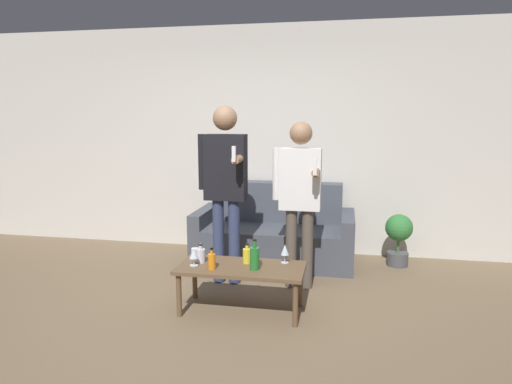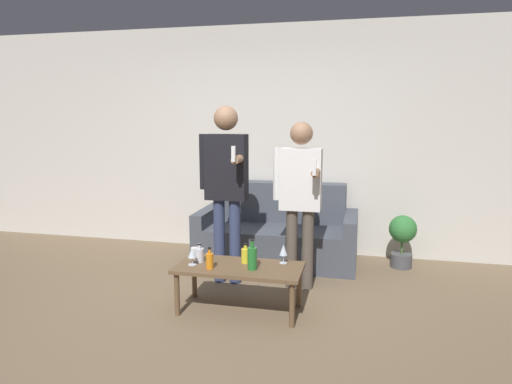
% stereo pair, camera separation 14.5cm
% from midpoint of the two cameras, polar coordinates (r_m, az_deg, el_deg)
% --- Properties ---
extents(ground_plane, '(16.00, 16.00, 0.00)m').
position_cam_midpoint_polar(ground_plane, '(3.79, -8.20, -16.25)').
color(ground_plane, '#756047').
extents(wall_back, '(8.00, 0.06, 2.70)m').
position_cam_midpoint_polar(wall_back, '(5.57, -0.94, 6.48)').
color(wall_back, silver).
rests_on(wall_back, ground_plane).
extents(couch, '(1.78, 0.82, 0.87)m').
position_cam_midpoint_polar(couch, '(5.25, 1.57, -5.27)').
color(couch, '#474C56').
rests_on(couch, ground_plane).
extents(coffee_table, '(1.06, 0.50, 0.40)m').
position_cam_midpoint_polar(coffee_table, '(3.89, -2.94, -9.88)').
color(coffee_table, brown).
rests_on(coffee_table, ground_plane).
extents(bottle_orange, '(0.08, 0.08, 0.17)m').
position_cam_midpoint_polar(bottle_orange, '(3.98, -7.97, -7.83)').
color(bottle_orange, silver).
rests_on(bottle_orange, coffee_table).
extents(bottle_green, '(0.07, 0.07, 0.17)m').
position_cam_midpoint_polar(bottle_green, '(3.94, -2.19, -7.90)').
color(bottle_green, yellow).
rests_on(bottle_green, coffee_table).
extents(bottle_dark, '(0.06, 0.06, 0.18)m').
position_cam_midpoint_polar(bottle_dark, '(3.80, -6.65, -8.56)').
color(bottle_dark, orange).
rests_on(bottle_dark, coffee_table).
extents(bottle_yellow, '(0.08, 0.08, 0.26)m').
position_cam_midpoint_polar(bottle_yellow, '(3.76, -1.29, -8.20)').
color(bottle_yellow, '#23752D').
rests_on(bottle_yellow, coffee_table).
extents(wine_glass_near, '(0.07, 0.07, 0.16)m').
position_cam_midpoint_polar(wine_glass_near, '(3.92, 2.58, -7.29)').
color(wine_glass_near, silver).
rests_on(wine_glass_near, coffee_table).
extents(wine_glass_far, '(0.08, 0.08, 0.15)m').
position_cam_midpoint_polar(wine_glass_far, '(3.90, -8.86, -7.67)').
color(wine_glass_far, silver).
rests_on(wine_glass_far, coffee_table).
extents(cup_on_table, '(0.07, 0.07, 0.08)m').
position_cam_midpoint_polar(cup_on_table, '(4.13, -8.60, -7.53)').
color(cup_on_table, white).
rests_on(cup_on_table, coffee_table).
extents(person_standing_left, '(0.47, 0.44, 1.74)m').
position_cam_midpoint_polar(person_standing_left, '(4.41, -4.83, 1.61)').
color(person_standing_left, navy).
rests_on(person_standing_left, ground_plane).
extents(person_standing_right, '(0.45, 0.41, 1.59)m').
position_cam_midpoint_polar(person_standing_right, '(4.29, 4.50, 0.12)').
color(person_standing_right, brown).
rests_on(person_standing_right, ground_plane).
extents(potted_plant, '(0.30, 0.30, 0.58)m').
position_cam_midpoint_polar(potted_plant, '(5.25, 16.65, -5.18)').
color(potted_plant, '#4C4C51').
rests_on(potted_plant, ground_plane).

